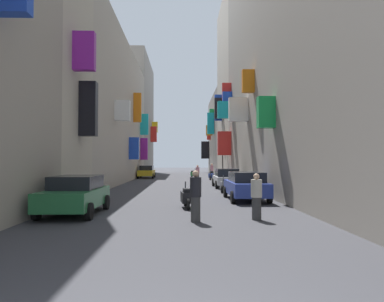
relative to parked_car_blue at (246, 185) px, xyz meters
name	(u,v)px	position (x,y,z in m)	size (l,w,h in m)	color
ground_plane	(180,182)	(-3.54, 14.80, -0.77)	(140.00, 140.00, 0.00)	#38383D
building_left_mid_a	(21,30)	(-11.53, -0.07, 7.97)	(7.04, 5.12, 17.51)	#BCB29E
building_left_mid_b	(98,112)	(-11.53, 15.99, 5.99)	(7.16, 26.99, 13.53)	#B2A899
building_left_mid_c	(131,117)	(-11.53, 37.14, 8.22)	(7.01, 15.32, 17.99)	gray
building_right_near	(352,0)	(4.46, -2.44, 8.61)	(7.38, 25.53, 18.76)	gray
building_right_mid_a	(266,78)	(4.44, 13.78, 8.99)	(7.39, 6.90, 19.56)	gray
building_right_mid_b	(247,89)	(4.45, 22.89, 9.87)	(6.94, 11.33, 21.29)	#B2A899
building_right_mid_c	(231,135)	(4.44, 36.69, 5.36)	(7.39, 16.24, 12.25)	gray
parked_car_blue	(246,185)	(0.00, 0.00, 0.00)	(1.94, 4.32, 1.46)	navy
parked_car_green	(75,194)	(-7.36, -4.44, 0.00)	(1.97, 3.95, 1.46)	#236638
parked_car_silver	(226,178)	(0.09, 8.52, -0.02)	(1.94, 4.04, 1.43)	#B7B7BC
parked_car_yellow	(147,171)	(-7.51, 23.16, 0.00)	(1.87, 4.13, 1.48)	gold
scooter_blue	(211,175)	(-0.17, 19.26, -0.31)	(0.69, 1.86, 1.13)	#2D4CAD
scooter_black	(187,197)	(-3.10, -2.83, -0.31)	(0.53, 1.87, 1.13)	black
scooter_silver	(225,185)	(-0.48, 4.62, -0.31)	(0.85, 1.83, 1.13)	#ADADB2
scooter_green	(194,174)	(-1.93, 23.36, -0.31)	(0.75, 1.91, 1.13)	#287F3D
pedestrian_crossing	(196,196)	(-2.84, -6.23, 0.08)	(0.51, 0.51, 1.71)	#373737
pedestrian_near_left	(212,171)	(0.19, 22.67, 0.09)	(0.50, 0.50, 1.72)	#303030
pedestrian_near_right	(198,173)	(-1.76, 16.80, 0.03)	(0.51, 0.51, 1.62)	#2B2B2B
pedestrian_mid_street	(257,197)	(-0.72, -5.89, 0.02)	(0.43, 0.43, 1.60)	#333333
traffic_light_near_corner	(223,152)	(1.04, 19.04, 2.16)	(0.26, 0.34, 4.30)	#2D2D2D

